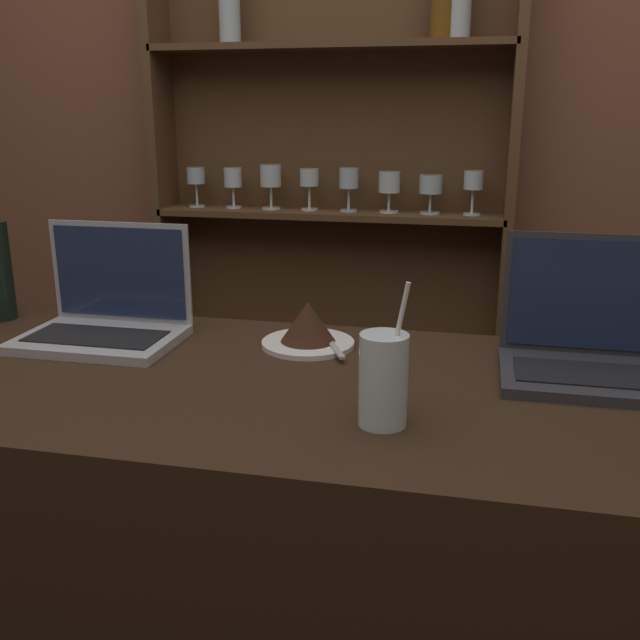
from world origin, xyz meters
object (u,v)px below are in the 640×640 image
Objects in this scene: laptop_near at (107,314)px; laptop_far at (595,345)px; cake_plate at (308,328)px; water_glass at (383,380)px.

laptop_far is (0.92, -0.01, 0.00)m from laptop_near.
laptop_near is 0.41m from cake_plate.
laptop_far is at bearing 40.30° from water_glass.
laptop_far is 1.71× the size of cake_plate.
water_glass is at bearing -59.89° from cake_plate.
laptop_near is at bearing -174.50° from cake_plate.
water_glass is (-0.33, -0.28, 0.02)m from laptop_far.
cake_plate is (-0.52, 0.05, -0.02)m from laptop_far.
laptop_near is 0.92m from laptop_far.
cake_plate is at bearing 5.50° from laptop_near.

